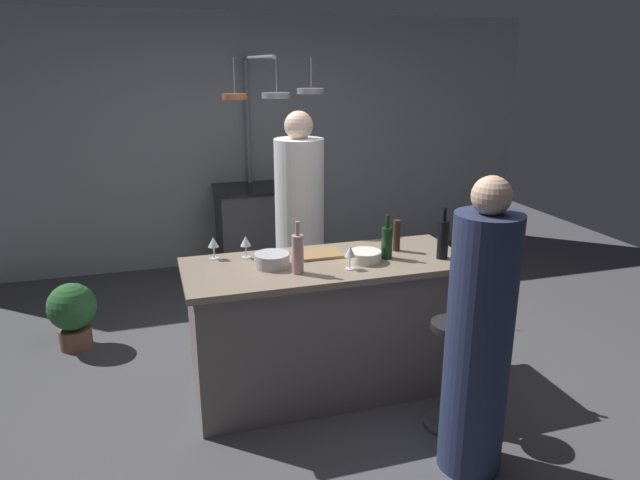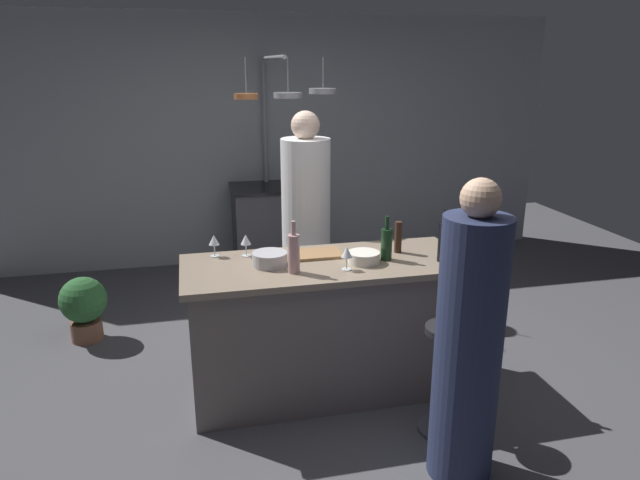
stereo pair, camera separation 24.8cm
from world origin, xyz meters
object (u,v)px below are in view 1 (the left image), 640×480
Objects in this scene: wine_bottle_dark at (443,239)px; wine_glass_by_chef at (350,253)px; guest_right at (478,341)px; mixing_bowl_steel at (272,260)px; stove_range at (256,229)px; chef at (300,235)px; wine_bottle_rose at (298,253)px; wine_bottle_red at (387,242)px; pepper_mill at (397,236)px; bar_stool_right at (450,370)px; wine_glass_near_right_guest at (213,243)px; mixing_bowl_ceramic at (365,256)px; potted_plant at (72,312)px; wine_glass_near_left_guest at (246,242)px; cutting_board at (317,254)px.

wine_glass_by_chef is (-0.64, -0.02, -0.03)m from wine_bottle_dark.
guest_right reaches higher than mixing_bowl_steel.
chef is at bearing -88.03° from stove_range.
stove_range is 2.51m from mixing_bowl_steel.
wine_glass_by_chef is (0.32, -0.03, -0.02)m from wine_bottle_rose.
wine_bottle_red reaches higher than wine_glass_by_chef.
pepper_mill is 0.96× the size of mixing_bowl_steel.
wine_bottle_dark is (0.16, 0.47, 0.66)m from bar_stool_right.
guest_right is 0.97m from wine_bottle_red.
wine_bottle_rose is 0.60m from wine_glass_near_right_guest.
mixing_bowl_ceramic is 0.59m from mixing_bowl_steel.
chef is 1.82m from potted_plant.
wine_glass_near_left_guest is 1.00× the size of wine_glass_by_chef.
cutting_board is at bearing 127.70° from bar_stool_right.
mixing_bowl_steel reaches higher than bar_stool_right.
wine_glass_near_left_guest is 0.26m from mixing_bowl_steel.
wine_bottle_dark reaches higher than pepper_mill.
wine_bottle_rose is 1.11× the size of wine_bottle_red.
wine_glass_by_chef is (-0.30, -0.13, -0.00)m from wine_bottle_red.
wine_bottle_rose is at bearing 175.20° from wine_glass_by_chef.
wine_glass_near_left_guest and wine_glass_by_chef have the same top height.
chef is 12.13× the size of wine_glass_near_left_guest.
wine_glass_near_right_guest is at bearing 163.54° from wine_bottle_dark.
chef is at bearing 74.34° from wine_bottle_rose.
wine_glass_near_left_guest is (1.20, -0.88, 0.71)m from potted_plant.
pepper_mill is (2.19, -1.03, 0.71)m from potted_plant.
wine_bottle_red reaches higher than potted_plant.
chef reaches higher than mixing_bowl_steel.
wine_bottle_red is at bearing 107.07° from bar_stool_right.
pepper_mill is at bearing -8.39° from wine_glass_near_left_guest.
potted_plant is at bearing 139.11° from wine_bottle_rose.
pepper_mill reaches higher than bar_stool_right.
stove_range is 1.31× the size of bar_stool_right.
wine_glass_by_chef reaches higher than stove_range.
wine_glass_by_chef is 0.19m from mixing_bowl_ceramic.
wine_bottle_red reaches higher than pepper_mill.
wine_glass_near_left_guest is (-0.53, -0.64, 0.18)m from chef.
mixing_bowl_steel is at bearing 171.42° from wine_bottle_dark.
chef reaches higher than pepper_mill.
guest_right is at bearing -76.13° from chef.
potted_plant is (-1.67, -1.34, -0.15)m from stove_range.
wine_glass_by_chef is at bearing -157.10° from wine_bottle_red.
cutting_board is at bearing -90.60° from stove_range.
wine_bottle_dark is 0.64m from wine_glass_by_chef.
chef reaches higher than wine_glass_by_chef.
chef is 1.89m from guest_right.
wine_glass_near_right_guest reaches higher than stove_range.
wine_glass_near_left_guest is at bearing 157.43° from mixing_bowl_ceramic.
bar_stool_right is 0.82m from wine_bottle_dark.
wine_bottle_dark is 0.51m from mixing_bowl_ceramic.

